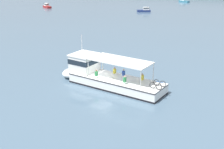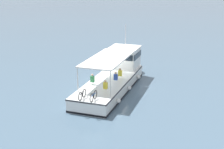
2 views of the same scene
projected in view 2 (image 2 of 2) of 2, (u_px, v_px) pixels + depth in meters
name	position (u px, v px, depth m)	size (l,w,h in m)	color
ground_plane	(115.00, 84.00, 29.80)	(400.00, 400.00, 0.00)	slate
ferry_main	(116.00, 75.00, 29.05)	(12.99, 4.25, 5.32)	white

